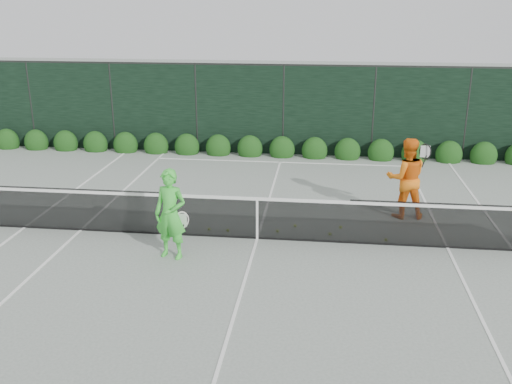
# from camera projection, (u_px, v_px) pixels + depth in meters

# --- Properties ---
(ground) EXTENTS (80.00, 80.00, 0.00)m
(ground) POSITION_uv_depth(u_px,v_px,m) (257.00, 239.00, 12.69)
(ground) COLOR gray
(ground) RESTS_ON ground
(tennis_net) EXTENTS (12.90, 0.10, 1.07)m
(tennis_net) POSITION_uv_depth(u_px,v_px,m) (256.00, 217.00, 12.52)
(tennis_net) COLOR black
(tennis_net) RESTS_ON ground
(player_woman) EXTENTS (0.77, 0.59, 1.88)m
(player_woman) POSITION_uv_depth(u_px,v_px,m) (171.00, 214.00, 11.52)
(player_woman) COLOR green
(player_woman) RESTS_ON ground
(player_man) EXTENTS (1.02, 0.83, 1.97)m
(player_man) POSITION_uv_depth(u_px,v_px,m) (406.00, 178.00, 13.69)
(player_man) COLOR orange
(player_man) RESTS_ON ground
(court_lines) EXTENTS (11.03, 23.83, 0.01)m
(court_lines) POSITION_uv_depth(u_px,v_px,m) (257.00, 239.00, 12.69)
(court_lines) COLOR white
(court_lines) RESTS_ON ground
(windscreen_fence) EXTENTS (32.00, 21.07, 3.06)m
(windscreen_fence) POSITION_uv_depth(u_px,v_px,m) (238.00, 219.00, 9.66)
(windscreen_fence) COLOR black
(windscreen_fence) RESTS_ON ground
(hedge_row) EXTENTS (31.66, 0.65, 0.94)m
(hedge_row) POSITION_uv_depth(u_px,v_px,m) (282.00, 150.00, 19.34)
(hedge_row) COLOR black
(hedge_row) RESTS_ON ground
(tennis_balls) EXTENTS (4.07, 0.68, 0.07)m
(tennis_balls) POSITION_uv_depth(u_px,v_px,m) (295.00, 231.00, 13.04)
(tennis_balls) COLOR #BCE232
(tennis_balls) RESTS_ON ground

